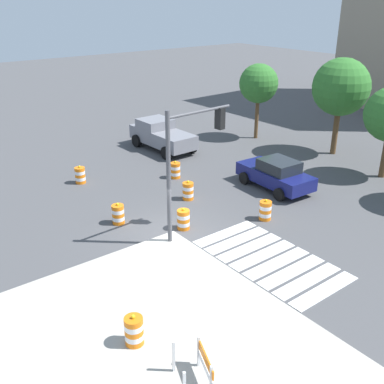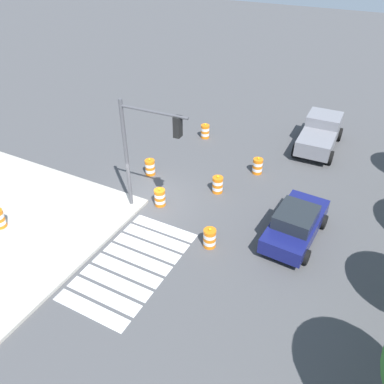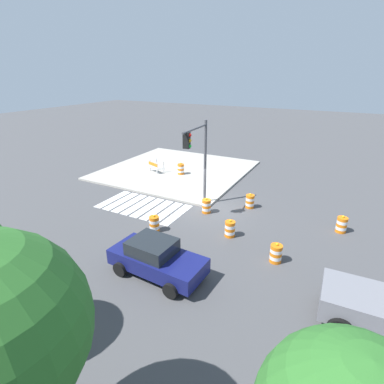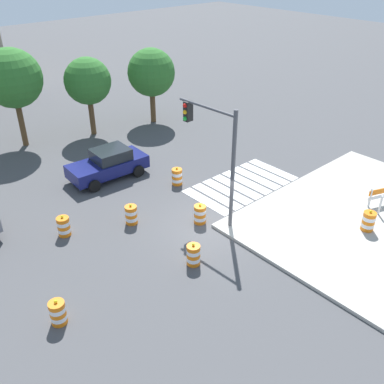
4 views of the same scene
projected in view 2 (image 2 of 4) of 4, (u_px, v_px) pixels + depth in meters
The scene contains 11 objects.
ground_plane at pixel (148, 202), 19.74m from camera, with size 120.00×120.00×0.00m, color #474749.
crosswalk_stripes at pixel (132, 264), 16.15m from camera, with size 5.85×3.20×0.02m.
sports_car at pixel (296, 224), 17.08m from camera, with size 4.40×2.32×1.63m.
pickup_truck at pixel (321, 132), 24.20m from camera, with size 5.20×2.46×1.92m.
traffic_barrel_near_corner at pixel (210, 238), 16.84m from camera, with size 0.56×0.56×1.02m.
traffic_barrel_crosswalk_end at pixel (150, 167), 21.71m from camera, with size 0.56×0.56×1.02m.
traffic_barrel_median_near at pixel (160, 197), 19.33m from camera, with size 0.56×0.56×1.02m.
traffic_barrel_median_far at pixel (205, 131), 25.44m from camera, with size 0.56×0.56×1.02m.
traffic_barrel_far_curb at pixel (218, 185), 20.27m from camera, with size 0.56×0.56×1.02m.
traffic_barrel_lane_center at pixel (258, 166), 21.82m from camera, with size 0.56×0.56×1.02m.
traffic_light_pole at pixel (146, 141), 16.91m from camera, with size 0.52×3.29×5.50m.
Camera 2 is at (12.97, 9.39, 11.76)m, focal length 36.06 mm.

